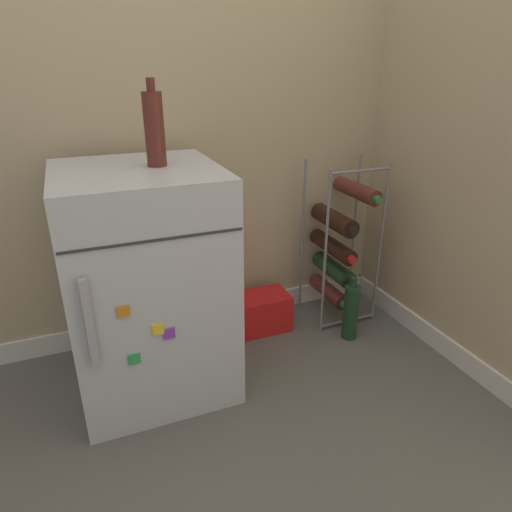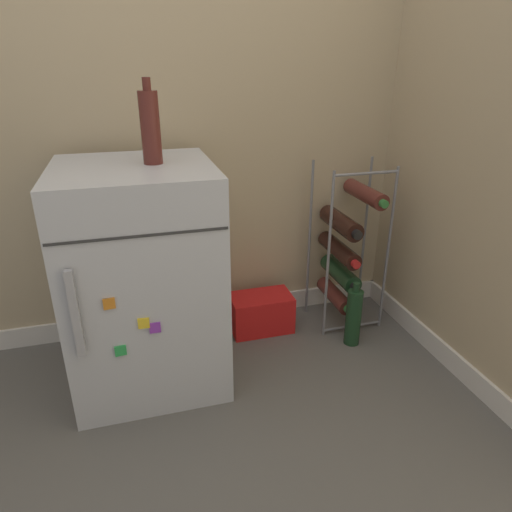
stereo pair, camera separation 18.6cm
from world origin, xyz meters
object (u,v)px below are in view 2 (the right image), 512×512
object	(u,v)px
fridge_top_bottle	(150,127)
mini_fridge	(144,277)
loose_bottle_floor	(353,317)
wine_rack	(344,247)
soda_box	(261,312)

from	to	relation	value
fridge_top_bottle	mini_fridge	bearing A→B (deg)	-172.36
mini_fridge	fridge_top_bottle	size ratio (longest dim) A/B	3.04
fridge_top_bottle	loose_bottle_floor	world-z (taller)	fridge_top_bottle
wine_rack	soda_box	world-z (taller)	wine_rack
fridge_top_bottle	loose_bottle_floor	distance (m)	1.14
loose_bottle_floor	soda_box	bearing A→B (deg)	148.26
soda_box	fridge_top_bottle	distance (m)	0.98
soda_box	mini_fridge	bearing A→B (deg)	-160.86
soda_box	wine_rack	bearing A→B (deg)	-3.08
soda_box	loose_bottle_floor	bearing A→B (deg)	-31.74
mini_fridge	loose_bottle_floor	bearing A→B (deg)	-2.84
wine_rack	loose_bottle_floor	size ratio (longest dim) A/B	2.56
wine_rack	fridge_top_bottle	bearing A→B (deg)	-169.92
mini_fridge	fridge_top_bottle	distance (m)	0.54
wine_rack	loose_bottle_floor	xyz separation A→B (m)	(-0.03, -0.20, -0.24)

